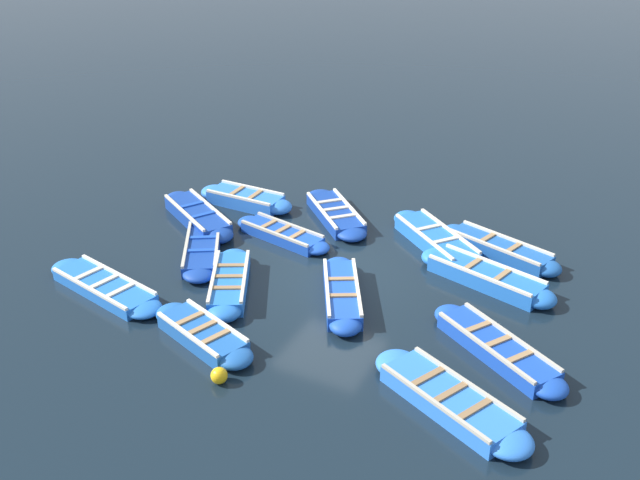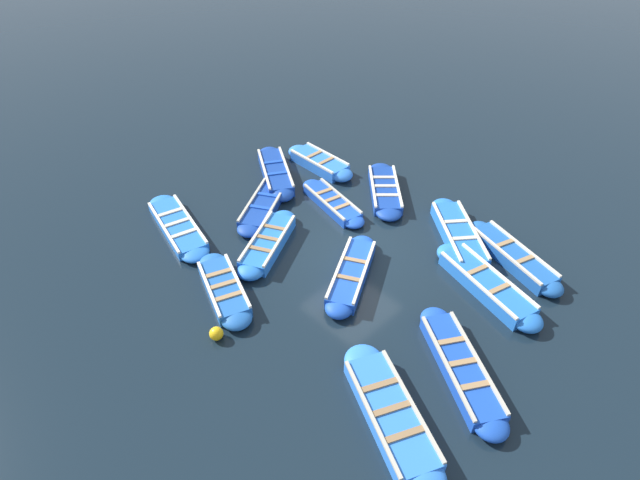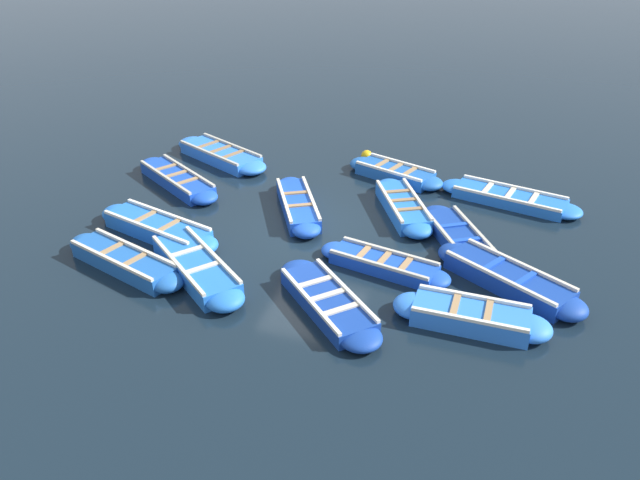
# 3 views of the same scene
# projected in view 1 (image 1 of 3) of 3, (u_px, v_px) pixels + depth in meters

# --- Properties ---
(ground_plane) EXTENTS (120.00, 120.00, 0.00)m
(ground_plane) POSITION_uv_depth(u_px,v_px,m) (331.00, 275.00, 19.35)
(ground_plane) COLOR black
(boat_near_quay) EXTENTS (2.70, 3.65, 0.41)m
(boat_near_quay) POSITION_uv_depth(u_px,v_px,m) (497.00, 348.00, 16.22)
(boat_near_quay) COLOR #1947B7
(boat_near_quay) RESTS_ON ground
(boat_drifting) EXTENTS (3.42, 2.33, 0.43)m
(boat_drifting) POSITION_uv_depth(u_px,v_px,m) (342.00, 294.00, 18.18)
(boat_drifting) COLOR #1947B7
(boat_drifting) RESTS_ON ground
(boat_bow_out) EXTENTS (3.44, 2.51, 0.37)m
(boat_bow_out) POSITION_uv_depth(u_px,v_px,m) (202.00, 249.00, 20.26)
(boat_bow_out) COLOR navy
(boat_bow_out) RESTS_ON ground
(boat_inner_gap) EXTENTS (3.37, 2.27, 0.43)m
(boat_inner_gap) POSITION_uv_depth(u_px,v_px,m) (230.00, 283.00, 18.63)
(boat_inner_gap) COLOR blue
(boat_inner_gap) RESTS_ON ground
(boat_outer_right) EXTENTS (3.07, 3.53, 0.46)m
(boat_outer_right) POSITION_uv_depth(u_px,v_px,m) (436.00, 240.00, 20.62)
(boat_outer_right) COLOR blue
(boat_outer_right) RESTS_ON ground
(boat_mid_row) EXTENTS (1.34, 3.29, 0.36)m
(boat_mid_row) POSITION_uv_depth(u_px,v_px,m) (282.00, 234.00, 21.04)
(boat_mid_row) COLOR #1947B7
(boat_mid_row) RESTS_ON ground
(boat_centre) EXTENTS (3.10, 3.14, 0.40)m
(boat_centre) POSITION_uv_depth(u_px,v_px,m) (335.00, 214.00, 22.18)
(boat_centre) COLOR navy
(boat_centre) RESTS_ON ground
(boat_outer_left) EXTENTS (1.84, 3.24, 0.41)m
(boat_outer_left) POSITION_uv_depth(u_px,v_px,m) (203.00, 334.00, 16.68)
(boat_outer_left) COLOR #1E59AD
(boat_outer_left) RESTS_ON ground
(boat_end_of_row) EXTENTS (2.53, 3.92, 0.43)m
(boat_end_of_row) POSITION_uv_depth(u_px,v_px,m) (449.00, 400.00, 14.69)
(boat_end_of_row) COLOR blue
(boat_end_of_row) RESTS_ON ground
(boat_far_corner) EXTENTS (0.95, 3.19, 0.46)m
(boat_far_corner) POSITION_uv_depth(u_px,v_px,m) (246.00, 199.00, 23.03)
(boat_far_corner) COLOR blue
(boat_far_corner) RESTS_ON ground
(boat_alongside) EXTENTS (1.80, 3.88, 0.47)m
(boat_alongside) POSITION_uv_depth(u_px,v_px,m) (486.00, 277.00, 18.86)
(boat_alongside) COLOR blue
(boat_alongside) RESTS_ON ground
(boat_broadside) EXTENTS (1.81, 3.68, 0.45)m
(boat_broadside) POSITION_uv_depth(u_px,v_px,m) (499.00, 249.00, 20.17)
(boat_broadside) COLOR #1E59AD
(boat_broadside) RESTS_ON ground
(boat_tucked) EXTENTS (2.62, 3.60, 0.46)m
(boat_tucked) POSITION_uv_depth(u_px,v_px,m) (198.00, 216.00, 21.98)
(boat_tucked) COLOR navy
(boat_tucked) RESTS_ON ground
(boat_stern_in) EXTENTS (1.73, 4.02, 0.35)m
(boat_stern_in) POSITION_uv_depth(u_px,v_px,m) (104.00, 287.00, 18.54)
(boat_stern_in) COLOR blue
(boat_stern_in) RESTS_ON ground
(buoy_orange_near) EXTENTS (0.36, 0.36, 0.36)m
(buoy_orange_near) POSITION_uv_depth(u_px,v_px,m) (219.00, 376.00, 15.38)
(buoy_orange_near) COLOR #EAB214
(buoy_orange_near) RESTS_ON ground
(buoy_yellow_far) EXTENTS (0.36, 0.36, 0.36)m
(buoy_yellow_far) POSITION_uv_depth(u_px,v_px,m) (225.00, 192.00, 23.55)
(buoy_yellow_far) COLOR #EAB214
(buoy_yellow_far) RESTS_ON ground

